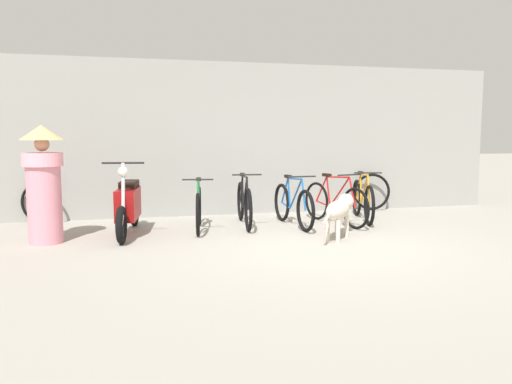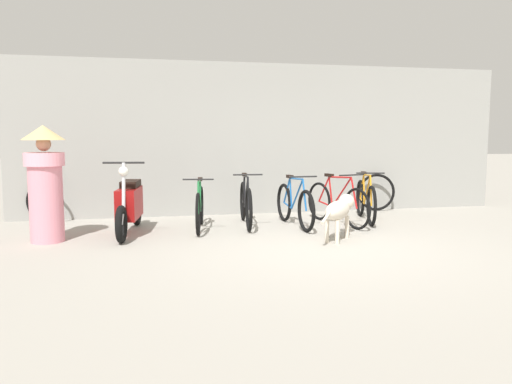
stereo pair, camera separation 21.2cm
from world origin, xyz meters
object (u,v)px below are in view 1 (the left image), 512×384
(spare_tire_left, at_px, (372,192))
(spare_tire_right, at_px, (40,203))
(bicycle_1, at_px, (244,204))
(bicycle_3, at_px, (335,203))
(stray_dog, at_px, (339,210))
(bicycle_0, at_px, (199,208))
(motorcycle, at_px, (128,205))
(person_in_robes, at_px, (43,180))
(bicycle_4, at_px, (363,200))
(bicycle_2, at_px, (293,205))

(spare_tire_left, bearing_deg, spare_tire_right, 179.94)
(bicycle_1, distance_m, bicycle_3, 1.51)
(stray_dog, xyz_separation_m, spare_tire_right, (-4.36, 2.44, -0.08))
(stray_dog, bearing_deg, spare_tire_left, 3.25)
(spare_tire_left, bearing_deg, bicycle_0, -160.90)
(bicycle_3, bearing_deg, motorcycle, -103.56)
(bicycle_0, distance_m, person_in_robes, 2.28)
(bicycle_0, xyz_separation_m, stray_dog, (1.85, -1.19, 0.08))
(bicycle_1, xyz_separation_m, bicycle_3, (1.50, -0.23, -0.00))
(bicycle_1, distance_m, stray_dog, 1.75)
(bicycle_1, relative_size, motorcycle, 0.91)
(spare_tire_left, height_order, spare_tire_right, spare_tire_left)
(motorcycle, relative_size, stray_dog, 1.86)
(bicycle_0, bearing_deg, bicycle_4, 102.75)
(bicycle_3, bearing_deg, bicycle_4, 95.33)
(bicycle_3, height_order, person_in_robes, person_in_robes)
(bicycle_3, relative_size, spare_tire_right, 2.40)
(motorcycle, distance_m, person_in_robes, 1.23)
(stray_dog, bearing_deg, bicycle_1, 76.98)
(bicycle_2, bearing_deg, stray_dog, 12.20)
(bicycle_1, xyz_separation_m, person_in_robes, (-2.94, -0.65, 0.51))
(bicycle_0, bearing_deg, motorcycle, -75.56)
(bicycle_1, height_order, bicycle_2, bicycle_1)
(bicycle_2, height_order, bicycle_3, bicycle_3)
(spare_tire_left, bearing_deg, stray_dog, -125.80)
(bicycle_2, distance_m, spare_tire_left, 2.44)
(motorcycle, relative_size, spare_tire_left, 2.60)
(bicycle_2, height_order, spare_tire_left, bicycle_2)
(bicycle_3, relative_size, stray_dog, 1.62)
(bicycle_4, relative_size, motorcycle, 0.88)
(bicycle_2, height_order, bicycle_4, bicycle_4)
(bicycle_0, relative_size, bicycle_2, 0.93)
(bicycle_4, distance_m, spare_tire_left, 1.28)
(bicycle_0, relative_size, bicycle_4, 0.94)
(bicycle_0, relative_size, stray_dog, 1.54)
(bicycle_0, xyz_separation_m, bicycle_2, (1.53, -0.05, 0.00))
(person_in_robes, height_order, spare_tire_left, person_in_robes)
(spare_tire_right, bearing_deg, bicycle_2, -17.88)
(bicycle_2, relative_size, spare_tire_right, 2.44)
(spare_tire_right, bearing_deg, person_in_robes, -78.63)
(bicycle_1, height_order, spare_tire_left, bicycle_1)
(bicycle_1, relative_size, bicycle_3, 1.05)
(bicycle_3, height_order, spare_tire_left, bicycle_3)
(stray_dog, bearing_deg, bicycle_2, 54.66)
(stray_dog, bearing_deg, motorcycle, 108.67)
(bicycle_1, bearing_deg, person_in_robes, -71.53)
(bicycle_1, height_order, bicycle_3, bicycle_1)
(motorcycle, bearing_deg, bicycle_2, 98.72)
(bicycle_2, height_order, stray_dog, bicycle_2)
(bicycle_0, relative_size, person_in_robes, 0.98)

